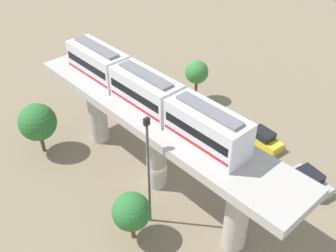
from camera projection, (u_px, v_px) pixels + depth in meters
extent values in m
plane|color=#84755B|center=(157.00, 183.00, 38.05)|extent=(120.00, 120.00, 0.00)
cylinder|color=#B7B2AA|center=(237.00, 212.00, 30.29)|extent=(1.90, 1.90, 7.43)
cylinder|color=#B7B2AA|center=(156.00, 154.00, 35.84)|extent=(1.90, 1.90, 7.43)
cylinder|color=#B7B2AA|center=(97.00, 111.00, 41.39)|extent=(1.90, 1.90, 7.43)
cube|color=#B7B2AA|center=(156.00, 116.00, 33.40)|extent=(5.20, 28.85, 0.80)
cube|color=silver|center=(207.00, 129.00, 28.85)|extent=(2.60, 6.60, 3.00)
cube|color=black|center=(208.00, 126.00, 28.70)|extent=(2.64, 6.07, 0.70)
cube|color=red|center=(207.00, 137.00, 29.29)|extent=(2.64, 6.34, 0.24)
cube|color=slate|center=(209.00, 110.00, 27.89)|extent=(1.10, 5.61, 0.24)
cube|color=silver|center=(146.00, 92.00, 32.96)|extent=(2.60, 6.60, 3.00)
cube|color=black|center=(146.00, 89.00, 32.81)|extent=(2.64, 6.07, 0.70)
cube|color=red|center=(146.00, 99.00, 33.41)|extent=(2.64, 6.34, 0.24)
cube|color=slate|center=(145.00, 75.00, 32.00)|extent=(1.10, 5.61, 0.24)
cube|color=silver|center=(98.00, 63.00, 37.08)|extent=(2.60, 6.60, 3.00)
cube|color=black|center=(98.00, 61.00, 36.93)|extent=(2.64, 6.07, 0.70)
cube|color=red|center=(99.00, 70.00, 37.52)|extent=(2.64, 6.34, 0.24)
cube|color=slate|center=(96.00, 47.00, 36.11)|extent=(1.10, 5.61, 0.24)
cube|color=#B2B5BA|center=(309.00, 183.00, 37.38)|extent=(2.59, 4.47, 1.00)
cube|color=black|center=(310.00, 175.00, 36.95)|extent=(2.06, 2.58, 0.76)
cube|color=yellow|center=(263.00, 141.00, 42.44)|extent=(2.15, 4.34, 1.00)
cube|color=black|center=(263.00, 134.00, 42.01)|extent=(1.83, 2.43, 0.76)
cylinder|color=brown|center=(42.00, 141.00, 41.18)|extent=(0.36, 0.36, 2.66)
sphere|color=#2D7233|center=(38.00, 122.00, 39.76)|extent=(3.83, 3.83, 3.83)
cylinder|color=brown|center=(133.00, 228.00, 32.35)|extent=(0.36, 0.36, 2.21)
sphere|color=#2D7233|center=(131.00, 212.00, 31.18)|extent=(3.13, 3.13, 3.13)
cylinder|color=brown|center=(196.00, 89.00, 49.11)|extent=(0.36, 0.36, 3.12)
sphere|color=#38843D|center=(197.00, 72.00, 47.72)|extent=(2.85, 2.85, 2.85)
cylinder|color=#4C4C51|center=(149.00, 177.00, 31.39)|extent=(0.20, 0.20, 10.23)
cube|color=black|center=(147.00, 122.00, 28.17)|extent=(0.44, 0.28, 0.60)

